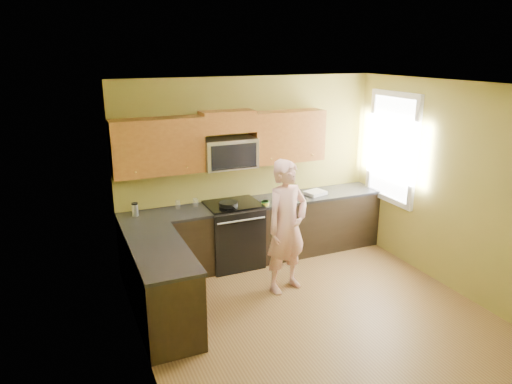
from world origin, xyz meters
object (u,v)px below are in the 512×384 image
microwave (229,167)px  butter_tub (265,205)px  woman (287,227)px  travel_mug (136,216)px  stove (233,234)px  frying_pan (228,206)px

microwave → butter_tub: size_ratio=6.70×
woman → travel_mug: bearing=133.6°
stove → travel_mug: size_ratio=5.18×
stove → frying_pan: size_ratio=2.06×
stove → travel_mug: bearing=175.6°
stove → frying_pan: 0.49m
microwave → woman: size_ratio=0.43×
frying_pan → butter_tub: 0.54m
microwave → stove: bearing=-90.0°
frying_pan → travel_mug: travel_mug is taller
microwave → butter_tub: 0.75m
butter_tub → travel_mug: bearing=170.7°
woman → stove: bearing=96.5°
microwave → woman: 1.29m
stove → woman: size_ratio=0.54×
frying_pan → travel_mug: 1.27m
microwave → woman: (0.38, -1.09, -0.57)m
butter_tub → microwave: bearing=143.8°
microwave → frying_pan: microwave is taller
microwave → travel_mug: 1.46m
stove → butter_tub: bearing=-23.7°
woman → frying_pan: bearing=103.7°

